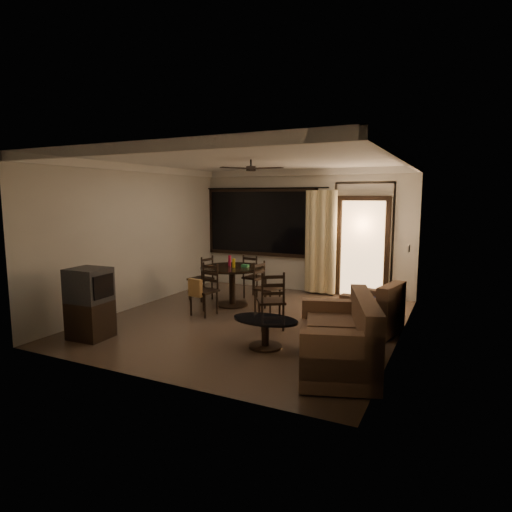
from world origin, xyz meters
The scene contains 12 objects.
ground centered at (0.00, 0.00, 0.00)m, with size 5.50×5.50×0.00m, color #7F6651.
room_shell centered at (0.59, 1.77, 1.83)m, with size 5.50×6.70×5.50m.
dining_table centered at (-0.82, 0.80, 0.62)m, with size 1.26×1.26×1.01m.
dining_chair_west centered at (-1.65, 0.93, 0.28)m, with size 0.48×0.48×0.95m.
dining_chair_east centered at (0.01, 0.66, 0.28)m, with size 0.48×0.48×0.95m.
dining_chair_south centered at (-0.95, -0.05, 0.31)m, with size 0.48×0.53×0.95m.
dining_chair_north centered at (-0.70, 1.57, 0.28)m, with size 0.48×0.48×0.95m.
tv_cabinet centered at (-1.82, -1.93, 0.55)m, with size 0.61×0.55×1.10m.
sofa centered at (1.99, -1.42, 0.36)m, with size 1.40×1.90×0.91m.
armchair centered at (2.10, 0.27, 0.33)m, with size 0.95×0.95×0.80m.
coffee_table centered at (0.80, -1.14, 0.29)m, with size 0.99×0.59×0.43m.
side_chair centered at (0.51, -0.27, 0.29)m, with size 0.60×0.60×0.98m.
Camera 1 is at (3.28, -6.59, 2.17)m, focal length 30.00 mm.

